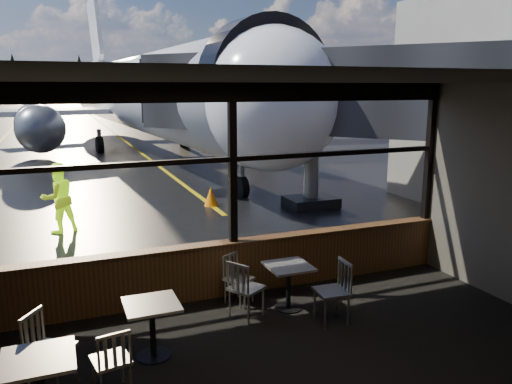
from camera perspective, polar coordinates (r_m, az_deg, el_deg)
ground_plane at (r=127.57m, az=-20.93°, el=9.61°), size 520.00×520.00×0.00m
ceiling at (r=5.19m, az=8.36°, el=12.55°), size 8.00×6.00×0.04m
window_sill at (r=8.48m, az=-2.58°, el=-8.69°), size 8.00×0.28×0.90m
window_header at (r=7.93m, az=-2.78°, el=11.31°), size 8.00×0.18×0.30m
mullion_centre at (r=8.03m, az=-2.70°, el=3.08°), size 0.12×0.12×2.60m
mullion_right at (r=10.03m, az=19.21°, el=4.20°), size 0.12×0.12×2.60m
window_transom at (r=8.01m, az=-2.70°, el=3.79°), size 8.00×0.10×0.08m
airliner at (r=27.47m, az=-12.72°, el=16.31°), size 33.34×39.10×11.34m
jet_bridge at (r=14.44m, az=3.70°, el=7.43°), size 8.65×10.58×4.62m
cafe_table_near at (r=7.96m, az=3.73°, el=-10.80°), size 0.66×0.66×0.73m
cafe_table_mid at (r=6.77m, az=-11.73°, el=-15.21°), size 0.68×0.68×0.75m
chair_near_e at (r=7.55m, az=8.65°, el=-11.26°), size 0.56×0.56×0.96m
chair_near_w at (r=7.63m, az=-1.10°, el=-10.99°), size 0.69×0.69×0.92m
chair_near_n at (r=8.12m, az=-1.97°, el=-9.95°), size 0.61×0.61×0.81m
chair_mid_s at (r=6.13m, az=-16.23°, el=-18.01°), size 0.53×0.53×0.84m
chair_mid_w at (r=6.43m, az=-22.45°, el=-16.48°), size 0.71×0.71×0.94m
ground_crew at (r=12.80m, az=-21.67°, el=-0.62°), size 1.00×0.91×1.68m
cone_nose at (r=14.71m, az=-5.18°, el=-0.49°), size 0.41×0.41×0.57m
hangar_mid at (r=192.52m, az=-21.48°, el=11.58°), size 38.00×15.00×10.00m
hangar_right at (r=195.79m, az=-3.22°, el=12.65°), size 50.00×20.00×12.00m
fuel_tank_c at (r=189.64m, az=-24.49°, el=10.74°), size 8.00×8.00×6.00m
treeline at (r=217.53m, az=-21.58°, el=11.78°), size 360.00×3.00×12.00m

